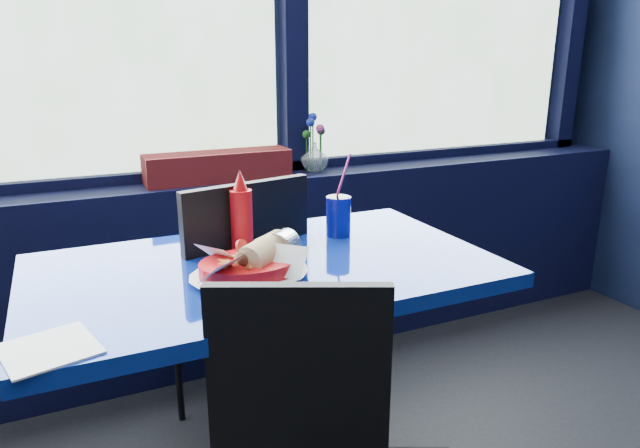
{
  "coord_description": "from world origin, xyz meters",
  "views": [
    {
      "loc": [
        -0.16,
        0.65,
        1.28
      ],
      "look_at": [
        0.45,
        1.98,
        0.85
      ],
      "focal_mm": 32.0,
      "sensor_mm": 36.0,
      "label": 1
    }
  ],
  "objects": [
    {
      "name": "window_sill",
      "position": [
        0.0,
        2.87,
        0.4
      ],
      "size": [
        5.0,
        0.26,
        0.8
      ],
      "primitive_type": "cube",
      "color": "black",
      "rests_on": "ground"
    },
    {
      "name": "near_table",
      "position": [
        0.3,
        2.0,
        0.57
      ],
      "size": [
        1.2,
        0.7,
        0.75
      ],
      "color": "black",
      "rests_on": "ground"
    },
    {
      "name": "chair_near_back",
      "position": [
        0.33,
        2.28,
        0.54
      ],
      "size": [
        0.5,
        0.5,
        0.93
      ],
      "rotation": [
        0.0,
        0.0,
        3.36
      ],
      "color": "black",
      "rests_on": "ground"
    },
    {
      "name": "planter_box",
      "position": [
        0.41,
        2.85,
        0.86
      ],
      "size": [
        0.57,
        0.15,
        0.11
      ],
      "primitive_type": "cube",
      "rotation": [
        0.0,
        0.0,
        0.0
      ],
      "color": "maroon",
      "rests_on": "window_sill"
    },
    {
      "name": "flower_vase",
      "position": [
        0.83,
        2.86,
        0.88
      ],
      "size": [
        0.15,
        0.15,
        0.25
      ],
      "rotation": [
        0.0,
        0.0,
        -0.31
      ],
      "color": "silver",
      "rests_on": "window_sill"
    },
    {
      "name": "food_basket",
      "position": [
        0.24,
        1.92,
        0.78
      ],
      "size": [
        0.31,
        0.31,
        0.1
      ],
      "rotation": [
        0.0,
        0.0,
        0.27
      ],
      "color": "#BD0C0E",
      "rests_on": "near_table"
    },
    {
      "name": "ketchup_bottle",
      "position": [
        0.28,
        2.12,
        0.85
      ],
      "size": [
        0.06,
        0.06,
        0.23
      ],
      "color": "#BD0C0E",
      "rests_on": "near_table"
    },
    {
      "name": "soda_cup",
      "position": [
        0.59,
        2.14,
        0.81
      ],
      "size": [
        0.08,
        0.08,
        0.26
      ],
      "rotation": [
        0.0,
        0.0,
        0.08
      ],
      "color": "#0C1088",
      "rests_on": "near_table"
    },
    {
      "name": "napkin",
      "position": [
        -0.22,
        1.73,
        0.75
      ],
      "size": [
        0.2,
        0.2,
        0.0
      ],
      "primitive_type": "cube",
      "rotation": [
        0.0,
        0.0,
        0.26
      ],
      "color": "white",
      "rests_on": "near_table"
    }
  ]
}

